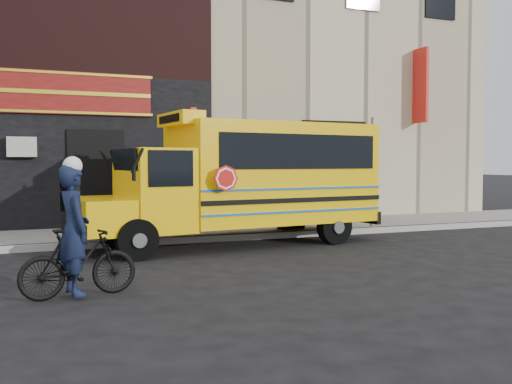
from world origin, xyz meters
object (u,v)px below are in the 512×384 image
object	(u,v)px
school_bus	(246,178)
cyclist	(74,233)
sign_pole	(372,168)
bicycle	(79,263)

from	to	relation	value
school_bus	cyclist	size ratio (longest dim) A/B	3.97
sign_pole	bicycle	bearing A→B (deg)	-148.34
sign_pole	cyclist	xyz separation A→B (m)	(-8.01, -4.90, -0.80)
sign_pole	cyclist	world-z (taller)	sign_pole
school_bus	cyclist	bearing A→B (deg)	-135.74
school_bus	cyclist	xyz separation A→B (m)	(-4.03, -3.93, -0.61)
school_bus	cyclist	distance (m)	5.67
school_bus	sign_pole	size ratio (longest dim) A/B	2.31
sign_pole	bicycle	size ratio (longest dim) A/B	1.92
school_bus	sign_pole	world-z (taller)	sign_pole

